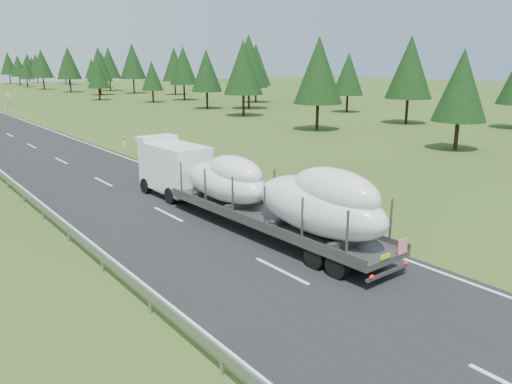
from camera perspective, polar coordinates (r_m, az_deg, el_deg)
ground at (r=18.83m, az=2.91°, el=-9.03°), size 400.00×400.00×0.00m
highway_sign at (r=95.11m, az=-26.45°, el=9.64°), size 0.08×0.90×2.60m
tree_line_right at (r=121.83m, az=-13.41°, el=13.86°), size 27.06×267.12×12.18m
boat_truck at (r=23.16m, az=-1.02°, el=0.65°), size 2.88×17.76×3.71m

